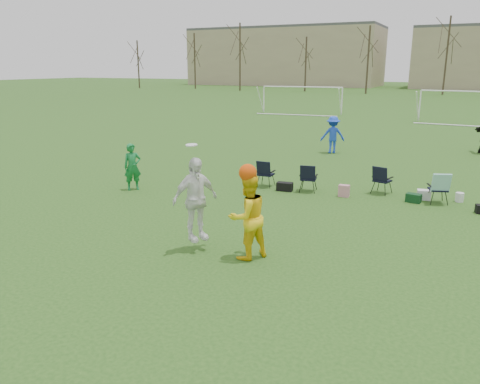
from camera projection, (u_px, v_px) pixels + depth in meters
The scene contains 8 objects.
ground at pixel (232, 285), 9.38m from camera, with size 260.00×260.00×0.00m, color #214A17.
fielder_green_near at pixel (133, 167), 16.39m from camera, with size 0.60×0.39×1.65m, color #147233.
fielder_blue at pixel (333, 135), 23.37m from camera, with size 1.19×0.68×1.84m, color blue.
center_contest at pixel (224, 208), 10.62m from camera, with size 2.34×1.34×2.56m.
sideline_setup at pixel (405, 184), 15.14m from camera, with size 9.10×1.69×1.83m.
goal_left at pixel (302, 92), 42.63m from camera, with size 7.39×0.76×2.46m.
goal_mid at pixel (472, 98), 35.00m from camera, with size 7.40×0.63×2.46m.
tree_line at pixel (447, 60), 68.64m from camera, with size 110.28×3.28×11.40m.
Camera 1 is at (3.88, -7.65, 4.25)m, focal length 35.00 mm.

